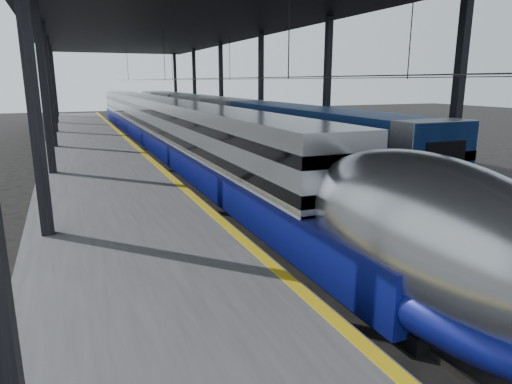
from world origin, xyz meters
TOP-DOWN VIEW (x-y plane):
  - ground at (0.00, 0.00)m, footprint 160.00×160.00m
  - platform at (-3.50, 20.00)m, footprint 6.00×80.00m
  - yellow_strip at (-0.70, 20.00)m, footprint 0.30×80.00m
  - rails at (4.50, 20.00)m, footprint 6.52×80.00m
  - canopy at (1.90, 20.00)m, footprint 18.00×75.00m
  - tgv_train at (2.00, 25.85)m, footprint 2.82×65.20m
  - second_train at (7.00, 30.09)m, footprint 2.93×56.05m

SIDE VIEW (x-z plane):
  - ground at x=0.00m, z-range 0.00..0.00m
  - rails at x=4.50m, z-range 0.00..0.16m
  - platform at x=-3.50m, z-range 0.00..1.00m
  - yellow_strip at x=-0.70m, z-range 1.00..1.01m
  - tgv_train at x=2.00m, z-range -0.13..3.91m
  - second_train at x=7.00m, z-range 0.03..4.06m
  - canopy at x=1.90m, z-range 4.38..13.85m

